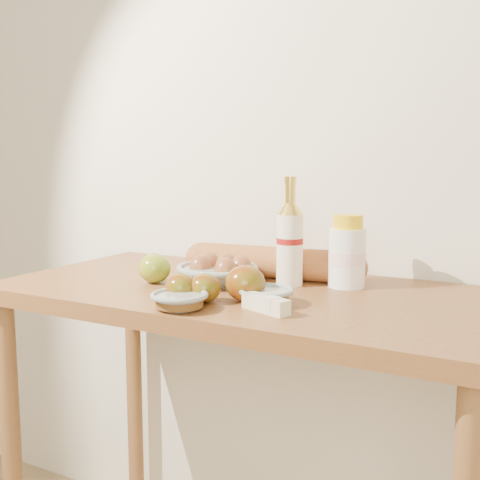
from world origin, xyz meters
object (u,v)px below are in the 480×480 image
Objects in this scene: table at (246,338)px; baguette at (272,262)px; bourbon_bottle at (290,242)px; cream_bottle at (347,254)px; egg_bowl at (219,272)px.

baguette reaches higher than table.
baguette is at bearing 128.18° from bourbon_bottle.
baguette is (-0.20, 0.01, -0.04)m from cream_bottle.
table is 5.44× the size of egg_bowl.
egg_bowl is 0.15m from baguette.
cream_bottle reaches higher than egg_bowl.
table is at bearing -9.04° from egg_bowl.
table is 2.41× the size of baguette.
table is 4.52× the size of bourbon_bottle.
cream_bottle is at bearing -9.15° from baguette.
table is 0.18m from egg_bowl.
bourbon_bottle is at bearing 45.56° from table.
cream_bottle is at bearing 31.79° from table.
cream_bottle is 0.32m from egg_bowl.
baguette is at bearing 88.37° from table.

